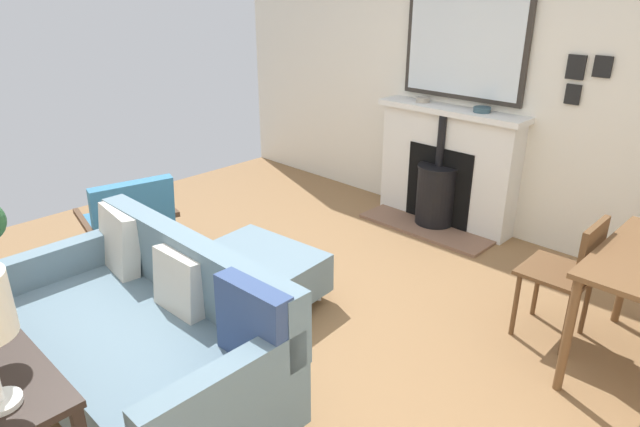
% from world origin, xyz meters
% --- Properties ---
extents(ground_plane, '(4.86, 5.86, 0.01)m').
position_xyz_m(ground_plane, '(0.00, 0.00, -0.00)').
color(ground_plane, olive).
extents(wall_left, '(0.12, 5.86, 2.80)m').
position_xyz_m(wall_left, '(-2.43, 0.00, 1.40)').
color(wall_left, silver).
rests_on(wall_left, ground).
extents(fireplace, '(0.61, 1.39, 1.09)m').
position_xyz_m(fireplace, '(-2.21, -0.12, 0.49)').
color(fireplace, brown).
rests_on(fireplace, ground).
extents(mirror_over_mantel, '(0.04, 1.16, 0.90)m').
position_xyz_m(mirror_over_mantel, '(-2.34, -0.12, 1.60)').
color(mirror_over_mantel, '#2D2823').
extents(mantel_bowl_near, '(0.12, 0.12, 0.04)m').
position_xyz_m(mantel_bowl_near, '(-2.25, -0.44, 1.11)').
color(mantel_bowl_near, '#9E9384').
rests_on(mantel_bowl_near, fireplace).
extents(mantel_bowl_far, '(0.15, 0.15, 0.04)m').
position_xyz_m(mantel_bowl_far, '(-2.25, 0.16, 1.11)').
color(mantel_bowl_far, '#334C56').
rests_on(mantel_bowl_far, fireplace).
extents(sofa, '(0.89, 1.74, 0.85)m').
position_xyz_m(sofa, '(0.91, 0.03, 0.36)').
color(sofa, '#B2B2B7').
rests_on(sofa, ground).
extents(ottoman, '(0.68, 0.87, 0.37)m').
position_xyz_m(ottoman, '(-0.14, -0.28, 0.23)').
color(ottoman, '#B2B2B7').
rests_on(ottoman, ground).
extents(armchair_accent, '(0.78, 0.71, 0.78)m').
position_xyz_m(armchair_accent, '(0.25, -1.37, 0.43)').
color(armchair_accent, '#4C3321').
rests_on(armchair_accent, ground).
extents(dining_chair_near_fireplace, '(0.41, 0.41, 0.83)m').
position_xyz_m(dining_chair_near_fireplace, '(-1.14, 1.44, 0.50)').
color(dining_chair_near_fireplace, brown).
rests_on(dining_chair_near_fireplace, ground).
extents(photo_gallery_row, '(0.02, 0.32, 0.38)m').
position_xyz_m(photo_gallery_row, '(-2.35, 0.89, 1.47)').
color(photo_gallery_row, black).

